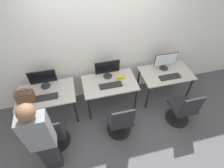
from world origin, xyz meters
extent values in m
plane|color=#4C4C51|center=(0.00, 0.00, 0.00)|extent=(20.00, 20.00, 0.00)
cube|color=silver|center=(0.00, 0.79, 1.40)|extent=(12.00, 0.05, 2.80)
cube|color=#BCB7AD|center=(-1.24, 0.33, 0.69)|extent=(1.08, 0.67, 0.02)
cylinder|color=black|center=(-1.73, 0.05, 0.34)|extent=(0.04, 0.04, 0.68)
cylinder|color=black|center=(-0.75, 0.05, 0.34)|extent=(0.04, 0.04, 0.68)
cylinder|color=black|center=(-1.73, 0.62, 0.34)|extent=(0.04, 0.04, 0.68)
cylinder|color=black|center=(-0.75, 0.62, 0.34)|extent=(0.04, 0.04, 0.68)
cylinder|color=#2D2D2D|center=(-1.24, 0.53, 0.71)|extent=(0.19, 0.19, 0.01)
cylinder|color=#2D2D2D|center=(-1.24, 0.53, 0.76)|extent=(0.04, 0.04, 0.10)
cube|color=#2D2D2D|center=(-1.24, 0.53, 0.94)|extent=(0.51, 0.01, 0.29)
cube|color=black|center=(-1.24, 0.53, 0.94)|extent=(0.48, 0.01, 0.26)
cube|color=#262628|center=(-1.24, 0.22, 0.71)|extent=(0.45, 0.15, 0.02)
ellipsoid|color=silver|center=(-0.97, 0.22, 0.72)|extent=(0.06, 0.09, 0.03)
cylinder|color=black|center=(-1.18, -0.31, 0.01)|extent=(0.48, 0.48, 0.03)
cylinder|color=black|center=(-1.18, -0.31, 0.21)|extent=(0.04, 0.04, 0.36)
cube|color=#232328|center=(-1.18, -0.31, 0.42)|extent=(0.44, 0.44, 0.05)
cube|color=#232328|center=(-1.18, -0.51, 0.66)|extent=(0.40, 0.04, 0.44)
cube|color=#232328|center=(-1.22, -0.73, 0.38)|extent=(0.25, 0.16, 0.76)
cube|color=slate|center=(-1.22, -0.73, 1.10)|extent=(0.36, 0.20, 0.66)
sphere|color=brown|center=(-1.22, -0.73, 1.54)|extent=(0.22, 0.22, 0.22)
cube|color=#BCB7AD|center=(0.00, 0.33, 0.69)|extent=(1.08, 0.67, 0.02)
cylinder|color=black|center=(-0.49, 0.05, 0.34)|extent=(0.04, 0.04, 0.68)
cylinder|color=black|center=(0.49, 0.05, 0.34)|extent=(0.04, 0.04, 0.68)
cylinder|color=black|center=(-0.49, 0.62, 0.34)|extent=(0.04, 0.04, 0.68)
cylinder|color=black|center=(0.49, 0.62, 0.34)|extent=(0.04, 0.04, 0.68)
cylinder|color=#2D2D2D|center=(0.00, 0.52, 0.71)|extent=(0.19, 0.19, 0.01)
cylinder|color=#2D2D2D|center=(0.00, 0.52, 0.76)|extent=(0.04, 0.04, 0.10)
cube|color=#2D2D2D|center=(0.00, 0.52, 0.94)|extent=(0.51, 0.01, 0.29)
cube|color=black|center=(0.00, 0.51, 0.94)|extent=(0.48, 0.01, 0.26)
cube|color=#262628|center=(0.00, 0.24, 0.71)|extent=(0.45, 0.15, 0.02)
ellipsoid|color=silver|center=(0.31, 0.21, 0.72)|extent=(0.06, 0.09, 0.03)
cylinder|color=black|center=(0.03, -0.35, 0.01)|extent=(0.48, 0.48, 0.03)
cylinder|color=black|center=(0.03, -0.35, 0.21)|extent=(0.04, 0.04, 0.36)
cube|color=#232328|center=(0.03, -0.35, 0.42)|extent=(0.44, 0.44, 0.05)
cube|color=#232328|center=(0.03, -0.55, 0.66)|extent=(0.40, 0.04, 0.44)
cube|color=#BCB7AD|center=(1.24, 0.33, 0.69)|extent=(1.08, 0.67, 0.02)
cylinder|color=black|center=(0.75, 0.05, 0.34)|extent=(0.04, 0.04, 0.68)
cylinder|color=black|center=(1.73, 0.05, 0.34)|extent=(0.04, 0.04, 0.68)
cylinder|color=black|center=(0.75, 0.62, 0.34)|extent=(0.04, 0.04, 0.68)
cylinder|color=black|center=(1.73, 0.62, 0.34)|extent=(0.04, 0.04, 0.68)
cylinder|color=#2D2D2D|center=(1.24, 0.47, 0.71)|extent=(0.19, 0.19, 0.01)
cylinder|color=#2D2D2D|center=(1.24, 0.47, 0.76)|extent=(0.04, 0.04, 0.10)
cube|color=#2D2D2D|center=(1.24, 0.48, 0.94)|extent=(0.51, 0.01, 0.29)
cube|color=silver|center=(1.24, 0.47, 0.94)|extent=(0.48, 0.01, 0.26)
cube|color=#262628|center=(1.24, 0.18, 0.71)|extent=(0.45, 0.15, 0.02)
ellipsoid|color=silver|center=(1.53, 0.21, 0.72)|extent=(0.06, 0.09, 0.03)
cylinder|color=black|center=(1.29, -0.38, 0.01)|extent=(0.48, 0.48, 0.03)
cylinder|color=black|center=(1.29, -0.38, 0.21)|extent=(0.04, 0.04, 0.36)
cube|color=#232328|center=(1.29, -0.38, 0.42)|extent=(0.44, 0.44, 0.05)
cube|color=#232328|center=(1.29, -0.59, 0.66)|extent=(0.40, 0.04, 0.44)
cube|color=brown|center=(-1.56, 0.23, 0.81)|extent=(0.30, 0.14, 0.22)
torus|color=brown|center=(-1.56, 0.23, 0.94)|extent=(0.18, 0.18, 0.01)
cube|color=yellow|center=(0.24, 0.37, 0.74)|extent=(0.16, 0.03, 0.08)
camera|label=1|loc=(-0.54, -2.09, 3.17)|focal=28.00mm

